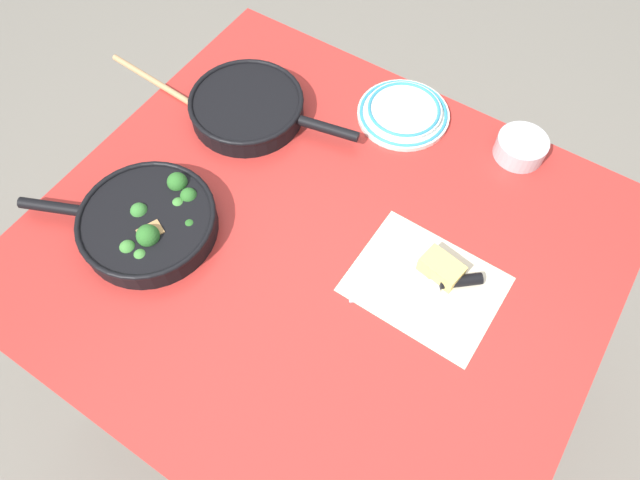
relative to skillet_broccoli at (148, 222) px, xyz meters
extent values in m
plane|color=slate|center=(0.32, 0.16, -0.77)|extent=(14.00, 14.00, 0.00)
cube|color=#B72D28|center=(0.32, 0.16, -0.04)|extent=(1.14, 1.03, 0.03)
cylinder|color=#BCBCC1|center=(-0.19, -0.30, -0.42)|extent=(0.05, 0.05, 0.71)
cylinder|color=#BCBCC1|center=(-0.19, 0.62, -0.42)|extent=(0.05, 0.05, 0.71)
cylinder|color=#BCBCC1|center=(0.83, 0.62, -0.42)|extent=(0.05, 0.05, 0.71)
cylinder|color=black|center=(0.00, 0.00, -0.01)|extent=(0.28, 0.28, 0.05)
torus|color=black|center=(0.00, 0.00, 0.02)|extent=(0.28, 0.28, 0.01)
cylinder|color=black|center=(-0.19, -0.08, 0.01)|extent=(0.13, 0.08, 0.02)
cylinder|color=#205218|center=(0.08, 0.04, -0.01)|extent=(0.01, 0.01, 0.02)
sphere|color=#286023|center=(0.08, 0.04, 0.01)|extent=(0.03, 0.03, 0.03)
cylinder|color=#245B1C|center=(0.04, 0.09, -0.01)|extent=(0.01, 0.01, 0.02)
sphere|color=#2D6B28|center=(0.04, 0.09, 0.01)|extent=(0.04, 0.04, 0.04)
cylinder|color=#2C6823|center=(-0.02, 0.01, -0.01)|extent=(0.01, 0.01, 0.02)
sphere|color=#387A33|center=(-0.02, 0.01, 0.01)|extent=(0.04, 0.04, 0.04)
cylinder|color=#357027|center=(0.03, 0.06, -0.01)|extent=(0.01, 0.01, 0.02)
sphere|color=#428438|center=(0.03, 0.06, 0.01)|extent=(0.03, 0.03, 0.03)
cylinder|color=#357027|center=(0.02, -0.07, -0.01)|extent=(0.01, 0.01, 0.02)
sphere|color=#428438|center=(0.02, -0.07, 0.01)|extent=(0.03, 0.03, 0.03)
cylinder|color=#245B1C|center=(0.00, 0.10, -0.01)|extent=(0.02, 0.02, 0.02)
sphere|color=#2D6B28|center=(0.00, 0.10, 0.02)|extent=(0.04, 0.04, 0.04)
cylinder|color=#357027|center=(0.05, -0.07, -0.01)|extent=(0.01, 0.01, 0.02)
sphere|color=#428438|center=(0.05, -0.07, 0.01)|extent=(0.03, 0.03, 0.03)
cylinder|color=#245B1C|center=(0.04, -0.03, -0.01)|extent=(0.02, 0.02, 0.03)
sphere|color=#2D6B28|center=(0.04, -0.03, 0.02)|extent=(0.05, 0.05, 0.05)
cube|color=#AD7F4C|center=(0.02, 0.08, -0.01)|extent=(0.04, 0.04, 0.03)
cube|color=olive|center=(0.02, -0.10, -0.01)|extent=(0.04, 0.04, 0.03)
cube|color=#9E703D|center=(-0.06, 0.04, -0.01)|extent=(0.03, 0.02, 0.02)
cube|color=#AD7F4C|center=(0.01, 0.05, -0.01)|extent=(0.04, 0.04, 0.03)
cube|color=#9E703D|center=(0.02, 0.00, -0.01)|extent=(0.03, 0.02, 0.02)
cube|color=#AD7F4C|center=(0.03, -0.02, 0.00)|extent=(0.05, 0.06, 0.04)
cylinder|color=black|center=(-0.02, 0.37, -0.01)|extent=(0.26, 0.26, 0.05)
torus|color=black|center=(-0.02, 0.37, 0.02)|extent=(0.27, 0.27, 0.01)
cylinder|color=black|center=(0.18, 0.41, 0.01)|extent=(0.15, 0.05, 0.02)
cylinder|color=#DBC156|center=(-0.02, 0.37, -0.01)|extent=(0.22, 0.22, 0.02)
cylinder|color=tan|center=(-0.24, 0.32, -0.02)|extent=(0.36, 0.04, 0.02)
ellipsoid|color=tan|center=(-0.04, 0.31, -0.02)|extent=(0.07, 0.04, 0.02)
cube|color=beige|center=(0.54, 0.20, -0.03)|extent=(0.29, 0.23, 0.00)
cube|color=silver|center=(0.50, 0.15, -0.03)|extent=(0.16, 0.14, 0.01)
cylinder|color=black|center=(0.60, 0.24, -0.02)|extent=(0.08, 0.07, 0.02)
cube|color=#EACC66|center=(0.55, 0.24, -0.01)|extent=(0.09, 0.06, 0.04)
cylinder|color=silver|center=(0.29, 0.56, -0.02)|extent=(0.22, 0.22, 0.01)
torus|color=teal|center=(0.29, 0.56, -0.02)|extent=(0.21, 0.21, 0.01)
cylinder|color=silver|center=(0.29, 0.56, -0.01)|extent=(0.18, 0.18, 0.01)
torus|color=teal|center=(0.29, 0.56, -0.01)|extent=(0.17, 0.17, 0.01)
cylinder|color=#B7B7BC|center=(0.56, 0.61, -0.01)|extent=(0.11, 0.11, 0.05)
camera|label=1|loc=(0.64, -0.33, 0.99)|focal=32.00mm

